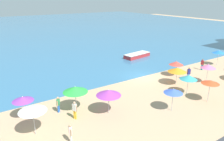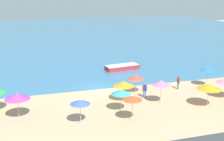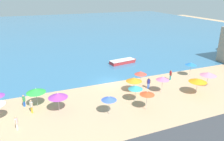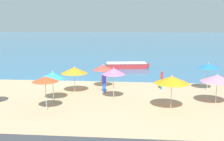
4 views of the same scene
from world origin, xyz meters
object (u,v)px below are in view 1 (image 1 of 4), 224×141
(beach_umbrella_9, at_px, (177,70))
(beach_umbrella_13, at_px, (219,52))
(beach_umbrella_0, at_px, (176,63))
(bather_1, at_px, (202,64))
(beach_umbrella_4, at_px, (189,77))
(beach_umbrella_7, at_px, (210,82))
(bather_0, at_px, (75,109))
(beach_umbrella_1, at_px, (109,93))
(bather_5, at_px, (58,104))
(skiff_nearshore, at_px, (137,55))
(beach_umbrella_14, at_px, (208,66))
(bather_2, at_px, (189,73))
(beach_umbrella_8, at_px, (173,91))
(bather_3, at_px, (71,132))
(beach_umbrella_3, at_px, (23,99))
(beach_umbrella_5, at_px, (32,109))
(beach_umbrella_10, at_px, (75,89))

(beach_umbrella_9, bearing_deg, beach_umbrella_13, 9.02)
(beach_umbrella_0, distance_m, bather_1, 5.55)
(beach_umbrella_4, bearing_deg, beach_umbrella_7, -84.28)
(bather_0, bearing_deg, beach_umbrella_1, -14.96)
(bather_0, relative_size, bather_5, 1.08)
(beach_umbrella_9, distance_m, skiff_nearshore, 13.32)
(beach_umbrella_14, bearing_deg, bather_2, 117.04)
(bather_0, bearing_deg, bather_2, 2.46)
(bather_0, bearing_deg, beach_umbrella_13, 5.33)
(beach_umbrella_0, xyz_separation_m, beach_umbrella_14, (1.33, -3.93, 0.37))
(beach_umbrella_8, height_order, bather_2, beach_umbrella_8)
(beach_umbrella_0, distance_m, beach_umbrella_9, 3.11)
(beach_umbrella_0, bearing_deg, beach_umbrella_14, -71.31)
(bather_1, distance_m, bather_2, 5.38)
(beach_umbrella_1, height_order, beach_umbrella_4, beach_umbrella_1)
(beach_umbrella_0, distance_m, bather_3, 18.87)
(beach_umbrella_1, bearing_deg, skiff_nearshore, 42.83)
(bather_1, height_order, bather_5, bather_1)
(bather_1, relative_size, bather_2, 0.98)
(beach_umbrella_0, distance_m, skiff_nearshore, 10.72)
(beach_umbrella_13, xyz_separation_m, bather_1, (-4.12, -0.13, -1.27))
(beach_umbrella_1, bearing_deg, beach_umbrella_0, 14.76)
(beach_umbrella_8, bearing_deg, bather_1, 24.56)
(beach_umbrella_1, xyz_separation_m, bather_1, (18.68, 3.12, -1.19))
(beach_umbrella_4, distance_m, beach_umbrella_7, 2.52)
(bather_0, xyz_separation_m, bather_3, (-1.66, -2.95, -0.09))
(beach_umbrella_0, relative_size, beach_umbrella_8, 0.94)
(bather_0, xyz_separation_m, bather_5, (-0.80, 2.01, -0.08))
(beach_umbrella_3, xyz_separation_m, beach_umbrella_9, (17.82, -2.05, -0.00))
(beach_umbrella_8, xyz_separation_m, beach_umbrella_13, (17.42, 6.21, 0.14))
(beach_umbrella_5, relative_size, bather_5, 1.57)
(beach_umbrella_7, distance_m, beach_umbrella_8, 4.73)
(beach_umbrella_1, distance_m, skiff_nearshore, 20.58)
(beach_umbrella_4, relative_size, bather_5, 1.45)
(bather_5, bearing_deg, beach_umbrella_8, -31.99)
(beach_umbrella_9, bearing_deg, bather_1, 12.76)
(bather_3, bearing_deg, beach_umbrella_3, 110.81)
(skiff_nearshore, bearing_deg, beach_umbrella_5, -148.19)
(bather_1, height_order, bather_3, bather_1)
(bather_2, xyz_separation_m, bather_3, (-18.30, -3.66, -0.09))
(beach_umbrella_14, height_order, bather_5, beach_umbrella_14)
(beach_umbrella_3, distance_m, skiff_nearshore, 24.35)
(beach_umbrella_0, bearing_deg, skiff_nearshore, 80.16)
(bather_0, bearing_deg, beach_umbrella_14, -4.13)
(beach_umbrella_13, bearing_deg, beach_umbrella_9, -170.98)
(beach_umbrella_4, bearing_deg, beach_umbrella_13, 19.00)
(beach_umbrella_0, bearing_deg, beach_umbrella_10, -175.37)
(beach_umbrella_4, relative_size, bather_0, 1.34)
(beach_umbrella_4, xyz_separation_m, bather_1, (8.88, 4.35, -1.07))
(beach_umbrella_5, xyz_separation_m, beach_umbrella_7, (16.81, -4.15, -0.05))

